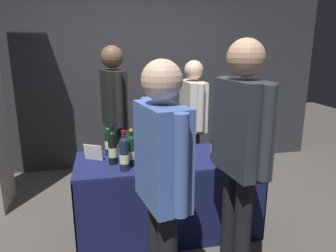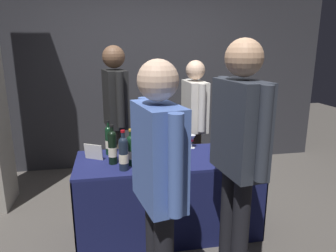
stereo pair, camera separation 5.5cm
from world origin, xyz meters
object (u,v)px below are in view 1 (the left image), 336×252
(tasting_table, at_px, (168,181))
(wine_glass_near_taster, at_px, (226,140))
(wine_glass_near_vendor, at_px, (191,139))
(taster_foreground_right, at_px, (241,144))
(vendor_presenter, at_px, (114,110))
(display_bottle_0, at_px, (163,140))
(flower_vase, at_px, (160,146))
(featured_wine_bottle, at_px, (113,147))
(wine_glass_mid, at_px, (215,142))

(tasting_table, relative_size, wine_glass_near_taster, 13.78)
(wine_glass_near_vendor, distance_m, wine_glass_near_taster, 0.35)
(wine_glass_near_taster, bearing_deg, taster_foreground_right, -107.05)
(wine_glass_near_taster, bearing_deg, vendor_presenter, 149.87)
(wine_glass_near_taster, height_order, vendor_presenter, vendor_presenter)
(display_bottle_0, bearing_deg, flower_vase, -110.15)
(featured_wine_bottle, distance_m, wine_glass_mid, 0.98)
(featured_wine_bottle, relative_size, display_bottle_0, 1.16)
(flower_vase, bearing_deg, wine_glass_mid, 8.73)
(tasting_table, bearing_deg, wine_glass_near_taster, 13.64)
(featured_wine_bottle, distance_m, wine_glass_near_vendor, 0.83)
(tasting_table, distance_m, wine_glass_mid, 0.58)
(display_bottle_0, height_order, wine_glass_near_taster, display_bottle_0)
(featured_wine_bottle, height_order, display_bottle_0, featured_wine_bottle)
(featured_wine_bottle, relative_size, taster_foreground_right, 0.19)
(wine_glass_near_vendor, relative_size, flower_vase, 0.38)
(featured_wine_bottle, height_order, wine_glass_near_vendor, featured_wine_bottle)
(featured_wine_bottle, height_order, vendor_presenter, vendor_presenter)
(vendor_presenter, height_order, taster_foreground_right, taster_foreground_right)
(wine_glass_near_taster, bearing_deg, wine_glass_mid, -154.89)
(taster_foreground_right, bearing_deg, featured_wine_bottle, 43.20)
(wine_glass_mid, relative_size, flower_vase, 0.37)
(featured_wine_bottle, relative_size, flower_vase, 0.98)
(wine_glass_mid, xyz_separation_m, taster_foreground_right, (-0.13, -0.83, 0.25))
(wine_glass_near_vendor, distance_m, taster_foreground_right, 1.02)
(featured_wine_bottle, bearing_deg, taster_foreground_right, -39.71)
(tasting_table, height_order, taster_foreground_right, taster_foreground_right)
(tasting_table, distance_m, flower_vase, 0.36)
(display_bottle_0, distance_m, flower_vase, 0.16)
(wine_glass_near_vendor, bearing_deg, flower_vase, -146.87)
(vendor_presenter, distance_m, taster_foreground_right, 1.71)
(taster_foreground_right, bearing_deg, vendor_presenter, 20.26)
(wine_glass_near_vendor, xyz_separation_m, flower_vase, (-0.36, -0.24, 0.02))
(tasting_table, xyz_separation_m, wine_glass_near_taster, (0.62, 0.15, 0.32))
(display_bottle_0, xyz_separation_m, wine_glass_mid, (0.50, -0.07, -0.03))
(wine_glass_near_vendor, xyz_separation_m, wine_glass_near_taster, (0.34, -0.08, -0.01))
(featured_wine_bottle, xyz_separation_m, flower_vase, (0.42, 0.05, -0.04))
(tasting_table, relative_size, flower_vase, 4.67)
(tasting_table, xyz_separation_m, wine_glass_near_vendor, (0.29, 0.23, 0.33))
(featured_wine_bottle, bearing_deg, wine_glass_mid, 7.96)
(tasting_table, bearing_deg, display_bottle_0, 98.32)
(display_bottle_0, height_order, vendor_presenter, vendor_presenter)
(wine_glass_near_taster, xyz_separation_m, flower_vase, (-0.70, -0.15, 0.03))
(tasting_table, height_order, wine_glass_near_taster, wine_glass_near_taster)
(tasting_table, bearing_deg, featured_wine_bottle, -173.83)
(wine_glass_near_taster, bearing_deg, featured_wine_bottle, -169.63)
(tasting_table, distance_m, taster_foreground_right, 1.01)
(wine_glass_near_vendor, distance_m, flower_vase, 0.43)
(wine_glass_near_vendor, relative_size, wine_glass_near_taster, 1.11)
(wine_glass_near_taster, xyz_separation_m, taster_foreground_right, (-0.28, -0.90, 0.26))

